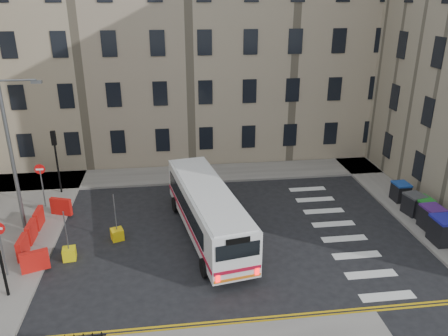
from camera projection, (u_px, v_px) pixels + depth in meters
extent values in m
plane|color=black|center=(265.00, 232.00, 23.67)|extent=(120.00, 120.00, 0.00)
cube|color=slate|center=(156.00, 176.00, 30.85)|extent=(36.00, 3.20, 0.15)
cube|color=slate|center=(387.00, 191.00, 28.41)|extent=(2.40, 26.00, 0.15)
cube|color=slate|center=(0.00, 239.00, 22.88)|extent=(6.00, 22.00, 0.15)
cube|color=gray|center=(139.00, 50.00, 34.18)|extent=(38.00, 10.50, 16.00)
cylinder|color=black|center=(58.00, 169.00, 27.58)|extent=(0.12, 0.12, 3.20)
cube|color=black|center=(53.00, 138.00, 26.82)|extent=(0.28, 0.22, 0.90)
cylinder|color=black|center=(1.00, 263.00, 17.89)|extent=(0.12, 0.12, 3.20)
cylinder|color=#595B5E|center=(12.00, 159.00, 22.42)|extent=(0.20, 0.20, 8.00)
cylinder|color=#595B5E|center=(43.00, 188.00, 25.82)|extent=(0.08, 0.08, 2.40)
cube|color=red|center=(39.00, 164.00, 25.27)|extent=(0.60, 0.04, 0.60)
cylinder|color=#595B5E|center=(3.00, 252.00, 19.37)|extent=(0.08, 0.08, 2.40)
cube|color=red|center=(23.00, 247.00, 21.04)|extent=(0.25, 1.25, 1.00)
cube|color=red|center=(31.00, 232.00, 22.42)|extent=(0.25, 1.25, 1.00)
cube|color=red|center=(39.00, 218.00, 23.81)|extent=(0.25, 1.25, 1.00)
cube|color=red|center=(61.00, 206.00, 25.11)|extent=(1.26, 0.66, 1.00)
cube|color=red|center=(35.00, 261.00, 19.95)|extent=(1.26, 0.66, 1.00)
cube|color=silver|center=(207.00, 209.00, 22.78)|extent=(3.85, 10.02, 2.22)
cube|color=black|center=(185.00, 206.00, 22.81)|extent=(1.39, 7.72, 0.89)
cube|color=black|center=(225.00, 200.00, 23.42)|extent=(1.39, 7.72, 0.89)
cube|color=black|center=(187.00, 172.00, 27.06)|extent=(1.94, 0.39, 0.98)
cube|color=black|center=(238.00, 251.00, 18.27)|extent=(1.94, 0.39, 0.71)
cube|color=maroon|center=(187.00, 221.00, 22.67)|extent=(1.67, 9.47, 0.16)
cube|color=maroon|center=(228.00, 215.00, 23.29)|extent=(1.67, 9.47, 0.16)
cube|color=#FF0C0C|center=(218.00, 279.00, 18.46)|extent=(0.20, 0.08, 0.36)
cube|color=#FF0C0C|center=(257.00, 271.00, 18.94)|extent=(0.20, 0.08, 0.36)
cylinder|color=black|center=(175.00, 205.00, 25.81)|extent=(0.40, 0.92, 0.89)
cylinder|color=black|center=(211.00, 200.00, 26.42)|extent=(0.40, 0.92, 0.89)
cylinder|color=black|center=(204.00, 268.00, 19.81)|extent=(0.40, 0.92, 0.89)
cylinder|color=black|center=(250.00, 260.00, 20.42)|extent=(0.40, 0.92, 0.89)
cube|color=black|center=(443.00, 232.00, 22.19)|extent=(1.05, 1.21, 1.26)
cube|color=#1B1C98|center=(446.00, 219.00, 21.93)|extent=(1.10, 1.27, 0.13)
cube|color=black|center=(431.00, 219.00, 23.57)|extent=(1.02, 1.16, 1.16)
cube|color=#441C6A|center=(434.00, 208.00, 23.33)|extent=(1.07, 1.21, 0.12)
cube|color=black|center=(422.00, 209.00, 24.78)|extent=(1.01, 1.13, 1.08)
cube|color=#1B7B22|center=(423.00, 199.00, 24.56)|extent=(1.06, 1.18, 0.11)
cube|color=black|center=(414.00, 205.00, 25.18)|extent=(1.10, 1.21, 1.10)
cube|color=#3A3A3C|center=(415.00, 195.00, 24.96)|extent=(1.15, 1.27, 0.11)
cube|color=black|center=(400.00, 193.00, 26.85)|extent=(0.89, 1.02, 1.04)
cube|color=navy|center=(402.00, 184.00, 26.64)|extent=(0.93, 1.07, 0.11)
cube|color=yellow|center=(117.00, 234.00, 22.87)|extent=(0.76, 0.76, 0.60)
cube|color=yellow|center=(69.00, 254.00, 21.15)|extent=(0.66, 0.66, 0.60)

